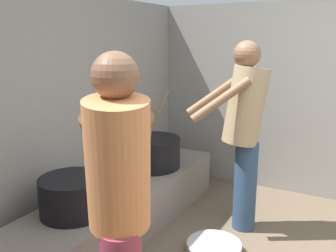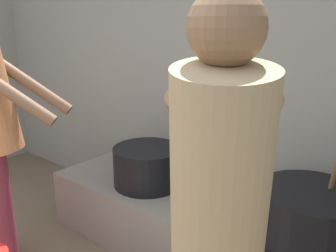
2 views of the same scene
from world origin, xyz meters
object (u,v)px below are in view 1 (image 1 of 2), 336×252
at_px(cooking_pot_secondary, 73,196).
at_px(cook_in_orange_shirt, 119,199).
at_px(cooking_pot_main, 152,152).
at_px(cook_in_tan_shirt, 244,125).
at_px(metal_mixing_bowl, 214,248).

height_order(cooking_pot_secondary, cook_in_orange_shirt, cook_in_orange_shirt).
bearing_deg(cooking_pot_main, cook_in_tan_shirt, -90.30).
bearing_deg(metal_mixing_bowl, cooking_pot_secondary, 126.34).
bearing_deg(cook_in_orange_shirt, cook_in_tan_shirt, -3.05).
bearing_deg(metal_mixing_bowl, cook_in_orange_shirt, 177.87).
bearing_deg(cooking_pot_main, metal_mixing_bowl, -120.32).
height_order(cooking_pot_secondary, cook_in_tan_shirt, cook_in_tan_shirt).
bearing_deg(cook_in_tan_shirt, cook_in_orange_shirt, 176.95).
height_order(cooking_pot_main, cook_in_orange_shirt, cook_in_orange_shirt).
xyz_separation_m(cook_in_orange_shirt, metal_mixing_bowl, (1.16, -0.04, -0.88)).
relative_size(cooking_pot_secondary, cook_in_orange_shirt, 0.30).
xyz_separation_m(cook_in_tan_shirt, cook_in_orange_shirt, (-1.67, 0.09, -0.02)).
xyz_separation_m(cooking_pot_main, metal_mixing_bowl, (-0.51, -0.87, -0.52)).
relative_size(cooking_pot_secondary, cook_in_tan_shirt, 0.29).
bearing_deg(cook_in_tan_shirt, cooking_pot_secondary, 141.56).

